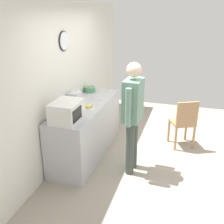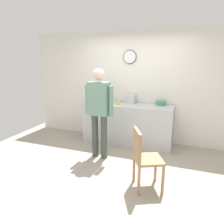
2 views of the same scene
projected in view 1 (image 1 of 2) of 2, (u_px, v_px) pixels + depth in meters
name	position (u px, v px, depth m)	size (l,w,h in m)	color
ground_plane	(155.00, 160.00, 4.70)	(6.00, 6.00, 0.00)	#9E9384
back_wall	(67.00, 81.00, 4.66)	(5.40, 0.13, 2.60)	silver
kitchen_counter	(87.00, 129.00, 4.79)	(2.04, 0.62, 0.94)	#B7B7BC
microwave	(67.00, 112.00, 3.88)	(0.50, 0.39, 0.30)	silver
sandwich_plate	(88.00, 108.00, 4.40)	(0.22, 0.22, 0.07)	white
salad_bowl	(90.00, 89.00, 5.29)	(0.21, 0.21, 0.10)	#4C8E60
toaster	(75.00, 98.00, 4.63)	(0.22, 0.18, 0.20)	silver
fork_utensil	(107.00, 91.00, 5.37)	(0.17, 0.02, 0.01)	silver
spoon_utensil	(96.00, 100.00, 4.83)	(0.17, 0.02, 0.01)	silver
person_standing	(133.00, 111.00, 4.05)	(0.59, 0.26, 1.77)	#3E4841
wooden_chair	(184.00, 121.00, 4.97)	(0.53, 0.53, 0.94)	#A87F56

